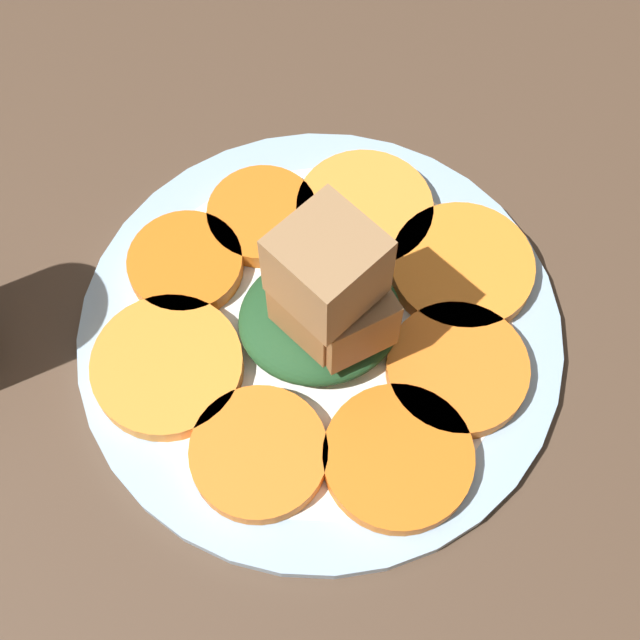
{
  "coord_description": "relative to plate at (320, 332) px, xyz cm",
  "views": [
    {
      "loc": [
        5.73,
        22.41,
        51.12
      ],
      "look_at": [
        0.0,
        0.0,
        4.1
      ],
      "focal_mm": 50.0,
      "sensor_mm": 36.0,
      "label": 1
    }
  ],
  "objects": [
    {
      "name": "center_pile",
      "position": [
        -0.22,
        0.46,
        5.12
      ],
      "size": [
        9.62,
        8.97,
        12.14
      ],
      "color": "#1E4723",
      "rests_on": "plate"
    },
    {
      "name": "carrot_slice_0",
      "position": [
        6.99,
        -5.94,
        1.19
      ],
      "size": [
        7.05,
        7.05,
        1.22
      ],
      "primitive_type": "cylinder",
      "color": "orange",
      "rests_on": "plate"
    },
    {
      "name": "carrot_slice_1",
      "position": [
        9.26,
        0.52,
        1.19
      ],
      "size": [
        8.81,
        8.81,
        1.22
      ],
      "primitive_type": "cylinder",
      "color": "orange",
      "rests_on": "plate"
    },
    {
      "name": "table_slab",
      "position": [
        0.0,
        0.0,
        -1.52
      ],
      "size": [
        120.0,
        120.0,
        2.0
      ],
      "primitive_type": "cube",
      "color": "#4C3828",
      "rests_on": "ground"
    },
    {
      "name": "carrot_slice_5",
      "position": [
        -9.35,
        -1.51,
        1.19
      ],
      "size": [
        8.77,
        8.77,
        1.22
      ],
      "primitive_type": "cylinder",
      "color": "orange",
      "rests_on": "plate"
    },
    {
      "name": "fork",
      "position": [
        0.36,
        -7.05,
        0.78
      ],
      "size": [
        17.86,
        2.51,
        0.4
      ],
      "rotation": [
        0.0,
        0.0,
        0.03
      ],
      "color": "silver",
      "rests_on": "plate"
    },
    {
      "name": "carrot_slice_2",
      "position": [
        5.27,
        6.95,
        1.19
      ],
      "size": [
        7.69,
        7.69,
        1.22
      ],
      "primitive_type": "cylinder",
      "color": "orange",
      "rests_on": "plate"
    },
    {
      "name": "carrot_slice_4",
      "position": [
        -6.95,
        4.85,
        1.19
      ],
      "size": [
        8.23,
        8.23,
        1.22
      ],
      "primitive_type": "cylinder",
      "color": "orange",
      "rests_on": "plate"
    },
    {
      "name": "plate",
      "position": [
        0.0,
        0.0,
        0.0
      ],
      "size": [
        29.1,
        29.1,
        1.05
      ],
      "color": "#99B7D1",
      "rests_on": "table_slab"
    },
    {
      "name": "carrot_slice_7",
      "position": [
        1.65,
        -8.19,
        1.19
      ],
      "size": [
        6.94,
        6.94,
        1.22
      ],
      "primitive_type": "cylinder",
      "color": "orange",
      "rests_on": "plate"
    },
    {
      "name": "carrot_slice_6",
      "position": [
        -4.68,
        -6.95,
        1.19
      ],
      "size": [
        8.63,
        8.63,
        1.22
      ],
      "primitive_type": "cylinder",
      "color": "orange",
      "rests_on": "plate"
    },
    {
      "name": "carrot_slice_3",
      "position": [
        -2.12,
        9.1,
        1.19
      ],
      "size": [
        8.38,
        8.38,
        1.22
      ],
      "primitive_type": "cylinder",
      "color": "orange",
      "rests_on": "plate"
    }
  ]
}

